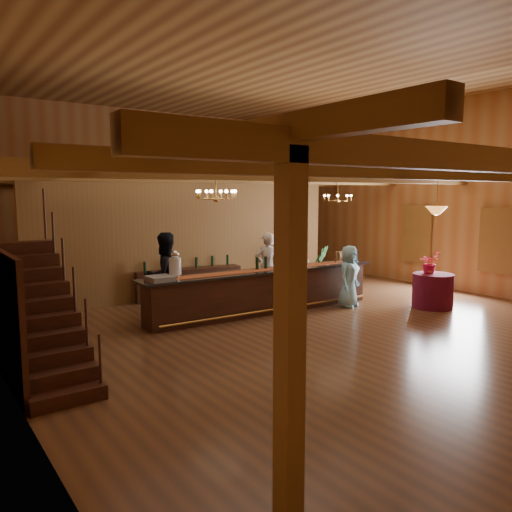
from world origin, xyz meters
TOP-DOWN VIEW (x-y plane):
  - floor at (0.00, 0.00)m, footprint 14.00×14.00m
  - ceiling at (0.00, 0.00)m, footprint 14.00×14.00m
  - wall_back at (0.00, 7.00)m, footprint 12.00×0.10m
  - wall_right at (6.00, 0.00)m, footprint 0.10×14.00m
  - beam_grid at (0.00, 0.51)m, footprint 11.90×13.90m
  - support_posts at (0.00, -0.50)m, footprint 9.20×10.20m
  - partition_wall at (-0.50, 3.50)m, footprint 9.00×0.18m
  - window_right_front at (5.95, -1.60)m, footprint 0.12×1.05m
  - window_right_back at (5.95, 1.00)m, footprint 0.12×1.05m
  - staircase at (-5.45, -0.74)m, footprint 1.00×2.80m
  - backroom_boxes at (-0.29, 5.50)m, footprint 4.10×0.60m
  - tasting_bar at (-0.21, 0.66)m, footprint 6.16×1.06m
  - beverage_dispenser at (-2.45, 0.82)m, footprint 0.26×0.26m
  - glass_rack_tray at (-2.83, 0.74)m, footprint 0.50×0.50m
  - raffle_drum at (2.13, 0.51)m, footprint 0.34×0.24m
  - bar_bottle_0 at (-0.33, 0.79)m, footprint 0.07×0.07m
  - bar_bottle_1 at (-0.09, 0.78)m, footprint 0.07×0.07m
  - backbar_shelf at (-0.89, 3.17)m, footprint 2.92×0.92m
  - round_table at (3.48, -1.35)m, footprint 0.98×0.98m
  - chandelier_left at (-1.99, -0.14)m, footprint 0.80×0.80m
  - chandelier_right at (3.33, 1.86)m, footprint 0.80×0.80m
  - pendant_lamp at (3.48, -1.35)m, footprint 0.52×0.52m
  - bartender at (0.50, 1.50)m, footprint 0.78×0.65m
  - staff_second at (-2.39, 1.48)m, footprint 1.04×0.86m
  - guest at (1.87, -0.06)m, footprint 0.87×0.71m
  - floor_plant at (3.06, 2.35)m, footprint 0.75×0.63m
  - table_flowers at (3.44, -1.25)m, footprint 0.52×0.45m
  - table_vase at (3.38, -1.29)m, footprint 0.16×0.16m

SIDE VIEW (x-z plane):
  - floor at x=0.00m, z-range 0.00..0.00m
  - backbar_shelf at x=-0.89m, z-range 0.00..0.81m
  - round_table at x=3.48m, z-range 0.00..0.85m
  - tasting_bar at x=-0.21m, z-range 0.00..1.04m
  - backroom_boxes at x=-0.29m, z-range -0.02..1.08m
  - floor_plant at x=3.06m, z-range 0.00..1.26m
  - guest at x=1.87m, z-range 0.00..1.54m
  - bartender at x=0.50m, z-range 0.00..1.82m
  - staff_second at x=-2.39m, z-range 0.00..1.96m
  - table_vase at x=3.38m, z-range 0.85..1.12m
  - staircase at x=-5.45m, z-range 0.00..2.00m
  - glass_rack_tray at x=-2.83m, z-range 1.02..1.12m
  - table_flowers at x=3.44m, z-range 0.85..1.39m
  - bar_bottle_0 at x=-0.33m, z-range 1.02..1.32m
  - bar_bottle_1 at x=-0.09m, z-range 1.02..1.32m
  - raffle_drum at x=2.13m, z-range 1.05..1.35m
  - beverage_dispenser at x=-2.45m, z-range 1.01..1.61m
  - window_right_front at x=5.95m, z-range 0.67..2.42m
  - window_right_back at x=5.95m, z-range 0.67..2.42m
  - partition_wall at x=-0.50m, z-range 0.00..3.10m
  - support_posts at x=0.00m, z-range 0.00..3.20m
  - pendant_lamp at x=3.48m, z-range 1.95..2.85m
  - chandelier_right at x=3.33m, z-range 2.35..3.02m
  - wall_back at x=0.00m, z-range 0.00..5.50m
  - wall_right at x=6.00m, z-range 0.00..5.50m
  - chandelier_left at x=-1.99m, z-range 2.52..3.08m
  - beam_grid at x=0.00m, z-range 3.05..3.44m
  - ceiling at x=0.00m, z-range 5.50..5.50m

